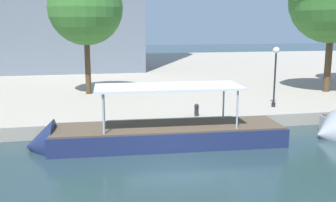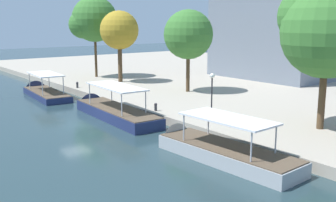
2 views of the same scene
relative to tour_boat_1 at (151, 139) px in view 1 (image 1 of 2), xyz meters
The scene contains 6 objects.
ground_plane 4.23m from the tour_boat_1, 81.86° to the right, with size 220.00×220.00×0.00m, color #23383D.
dock_promenade 29.70m from the tour_boat_1, 88.85° to the left, with size 120.00×55.00×0.79m, color #A39989.
tour_boat_1 is the anchor object (origin of this frame).
mooring_bollard_1 4.47m from the tour_boat_1, 40.60° to the left, with size 0.29×0.29×0.78m.
lamp_post 10.74m from the tour_boat_1, 25.74° to the left, with size 0.44×0.44×4.08m.
tree_3 14.61m from the tour_boat_1, 104.46° to the left, with size 5.88×5.88×9.80m.
Camera 1 is at (-3.73, -15.65, 6.31)m, focal length 41.85 mm.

